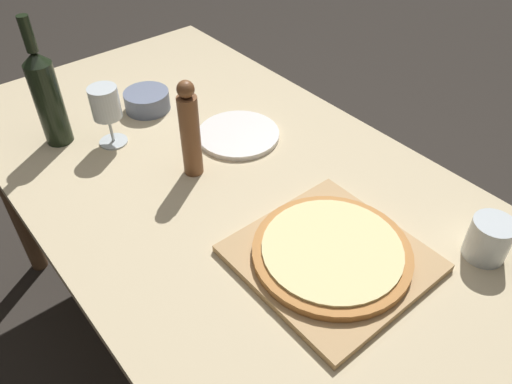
# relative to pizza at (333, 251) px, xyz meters

# --- Properties ---
(ground_plane) EXTENTS (12.00, 12.00, 0.00)m
(ground_plane) POSITION_rel_pizza_xyz_m (-0.00, 0.37, -0.78)
(ground_plane) COLOR #2D2823
(dining_table) EXTENTS (0.90, 1.66, 0.75)m
(dining_table) POSITION_rel_pizza_xyz_m (-0.00, 0.37, -0.11)
(dining_table) COLOR #CCB78E
(dining_table) RESTS_ON ground_plane
(cutting_board) EXTENTS (0.35, 0.36, 0.02)m
(cutting_board) POSITION_rel_pizza_xyz_m (0.00, 0.00, -0.02)
(cutting_board) COLOR tan
(cutting_board) RESTS_ON dining_table
(pizza) EXTENTS (0.33, 0.33, 0.02)m
(pizza) POSITION_rel_pizza_xyz_m (0.00, 0.00, 0.00)
(pizza) COLOR #BC7A3D
(pizza) RESTS_ON cutting_board
(wine_bottle) EXTENTS (0.07, 0.07, 0.35)m
(wine_bottle) POSITION_rel_pizza_xyz_m (-0.26, 0.78, 0.11)
(wine_bottle) COLOR black
(wine_bottle) RESTS_ON dining_table
(pepper_mill) EXTENTS (0.05, 0.05, 0.26)m
(pepper_mill) POSITION_rel_pizza_xyz_m (-0.05, 0.43, 0.09)
(pepper_mill) COLOR brown
(pepper_mill) RESTS_ON dining_table
(wine_glass) EXTENTS (0.08, 0.08, 0.17)m
(wine_glass) POSITION_rel_pizza_xyz_m (-0.15, 0.67, 0.09)
(wine_glass) COLOR silver
(wine_glass) RESTS_ON dining_table
(small_bowl) EXTENTS (0.13, 0.13, 0.06)m
(small_bowl) POSITION_rel_pizza_xyz_m (0.01, 0.76, -0.00)
(small_bowl) COLOR slate
(small_bowl) RESTS_ON dining_table
(drinking_tumbler) EXTENTS (0.09, 0.09, 0.09)m
(drinking_tumbler) POSITION_rel_pizza_xyz_m (0.26, -0.19, 0.02)
(drinking_tumbler) COLOR silver
(drinking_tumbler) RESTS_ON dining_table
(dinner_plate) EXTENTS (0.23, 0.23, 0.01)m
(dinner_plate) POSITION_rel_pizza_xyz_m (0.13, 0.48, -0.02)
(dinner_plate) COLOR white
(dinner_plate) RESTS_ON dining_table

